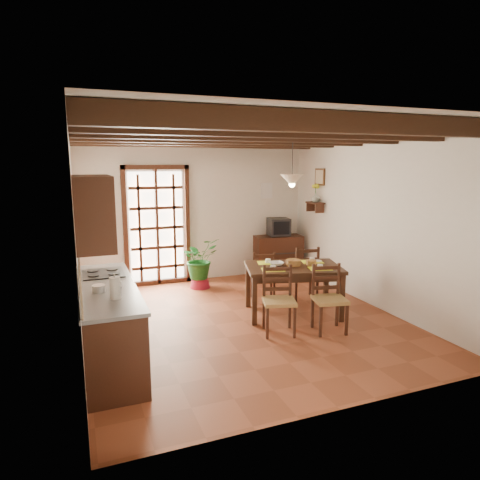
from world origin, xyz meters
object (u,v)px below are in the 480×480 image
chair_near_right (329,311)px  potted_plant (200,258)px  dining_table (293,272)px  sideboard (278,255)px  crt_tv (279,227)px  kitchen_counter (108,322)px  chair_far_left (263,285)px  chair_near_left (279,313)px  chair_far_right (304,282)px  pendant_lamp (292,179)px

chair_near_right → potted_plant: potted_plant is taller
dining_table → sideboard: 2.39m
dining_table → crt_tv: size_ratio=3.47×
sideboard → potted_plant: size_ratio=0.49×
kitchen_counter → chair_far_left: size_ratio=2.60×
chair_far_left → sideboard: (0.99, 1.43, 0.14)m
chair_near_left → chair_near_right: size_ratio=1.00×
chair_far_right → potted_plant: 1.99m
chair_near_right → crt_tv: 3.17m
chair_far_right → sideboard: chair_far_right is taller
chair_far_left → chair_near_left: bearing=90.9°
kitchen_counter → pendant_lamp: pendant_lamp is taller
chair_near_left → sideboard: size_ratio=0.95×
sideboard → potted_plant: potted_plant is taller
kitchen_counter → potted_plant: 3.10m
dining_table → chair_far_right: chair_far_right is taller
chair_near_right → sideboard: chair_near_right is taller
chair_far_left → potted_plant: 1.39m
chair_far_right → sideboard: size_ratio=0.96×
chair_near_left → chair_far_left: (0.39, 1.40, -0.02)m
chair_near_left → chair_far_right: 1.61m
chair_near_left → chair_far_right: size_ratio=0.99×
dining_table → crt_tv: bearing=84.8°
chair_near_right → sideboard: bearing=89.0°
chair_far_left → sideboard: size_ratio=0.89×
kitchen_counter → chair_near_left: 2.25m
kitchen_counter → chair_far_left: 2.99m
chair_near_left → chair_far_left: size_ratio=1.07×
chair_near_right → crt_tv: (0.70, 3.01, 0.73)m
dining_table → chair_far_left: size_ratio=1.86×
sideboard → chair_far_left: bearing=-118.1°
kitchen_counter → chair_near_left: size_ratio=2.42×
pendant_lamp → dining_table: bearing=-90.0°
kitchen_counter → chair_near_left: (2.24, 0.00, -0.18)m
chair_near_left → pendant_lamp: (0.54, 0.70, 1.79)m
kitchen_counter → chair_near_right: size_ratio=2.42×
kitchen_counter → chair_near_left: bearing=0.1°
crt_tv → potted_plant: (-1.79, -0.32, -0.45)m
kitchen_counter → chair_far_right: bearing=20.0°
chair_near_left → potted_plant: size_ratio=0.47×
dining_table → chair_near_left: size_ratio=1.73×
chair_far_left → chair_near_right: bearing=116.9°
crt_tv → potted_plant: size_ratio=0.24×
chair_near_right → potted_plant: size_ratio=0.47×
kitchen_counter → sideboard: bearing=38.0°
chair_far_left → dining_table: bearing=116.9°
pendant_lamp → kitchen_counter: bearing=-165.8°
chair_far_left → pendant_lamp: size_ratio=1.02×
kitchen_counter → chair_near_left: kitchen_counter is taller
chair_near_right → chair_far_left: chair_near_right is taller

